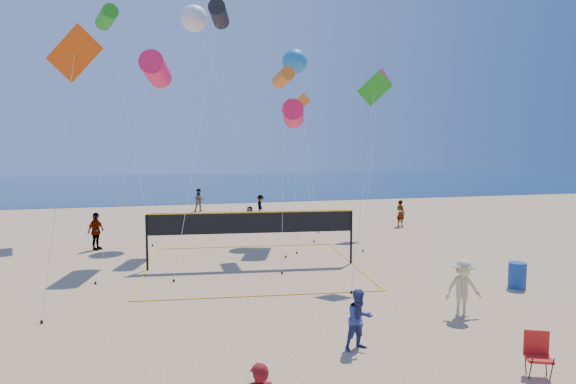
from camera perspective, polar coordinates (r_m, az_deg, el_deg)
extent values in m
cube|color=#10254F|center=(72.53, -11.25, 0.86)|extent=(140.00, 50.00, 0.03)
imported|color=navy|center=(14.08, 7.94, -13.85)|extent=(0.89, 0.75, 1.62)
imported|color=beige|center=(17.31, 18.87, -10.08)|extent=(1.24, 0.79, 1.83)
imported|color=gray|center=(28.33, -20.58, -4.11)|extent=(1.03, 1.21, 1.94)
imported|color=gray|center=(33.01, -4.29, -2.89)|extent=(1.19, 1.39, 1.51)
imported|color=gray|center=(34.94, 12.39, -2.33)|extent=(0.65, 0.76, 1.77)
imported|color=gray|center=(42.40, -9.83, -0.90)|extent=(0.91, 0.71, 1.87)
imported|color=gray|center=(39.20, -3.07, -1.51)|extent=(0.62, 1.06, 1.62)
cube|color=red|center=(13.81, 26.09, -16.27)|extent=(0.73, 0.70, 0.06)
cube|color=red|center=(13.91, 25.88, -14.76)|extent=(0.53, 0.28, 0.56)
cylinder|color=black|center=(13.64, 25.34, -17.44)|extent=(0.14, 0.27, 0.73)
cylinder|color=black|center=(14.01, 24.89, -16.81)|extent=(0.14, 0.27, 0.73)
cylinder|color=black|center=(13.77, 27.24, -17.31)|extent=(0.14, 0.27, 0.73)
cylinder|color=black|center=(14.13, 26.73, -16.70)|extent=(0.14, 0.27, 0.73)
cylinder|color=navy|center=(21.51, 24.12, -8.44)|extent=(0.71, 0.71, 0.98)
cylinder|color=black|center=(23.02, -15.41, -5.45)|extent=(0.10, 0.10, 2.42)
cylinder|color=black|center=(23.67, 7.03, -5.02)|extent=(0.10, 0.10, 2.42)
cube|color=black|center=(22.78, -4.04, -3.46)|extent=(9.02, 1.03, 0.91)
cube|color=yellow|center=(22.71, -4.05, -2.26)|extent=(9.02, 1.04, 0.06)
cube|color=yellow|center=(18.79, -2.95, -11.46)|extent=(9.22, 1.08, 0.02)
cube|color=yellow|center=(27.58, -4.72, -6.07)|extent=(9.22, 1.08, 0.02)
cylinder|color=#FF1C53|center=(25.92, -14.46, 13.03)|extent=(1.60, 2.89, 1.49)
cylinder|color=silver|center=(23.29, -17.28, 2.82)|extent=(2.53, 4.86, 8.95)
cylinder|color=black|center=(21.62, -20.61, -9.44)|extent=(0.08, 0.08, 0.10)
cylinder|color=black|center=(30.31, -7.67, 18.98)|extent=(1.45, 2.39, 1.22)
cylinder|color=silver|center=(24.91, -9.73, 7.32)|extent=(3.05, 8.82, 12.59)
cylinder|color=black|center=(21.10, -12.57, -9.60)|extent=(0.08, 0.08, 0.10)
cylinder|color=orange|center=(26.92, -0.53, 12.61)|extent=(0.82, 1.78, 0.96)
cylinder|color=silver|center=(23.93, -0.60, 2.96)|extent=(1.44, 5.39, 8.82)
cylinder|color=black|center=(21.80, -0.68, -8.99)|extent=(0.08, 0.08, 0.10)
cube|color=#F64D0A|center=(18.97, -22.62, 14.04)|extent=(1.88, 0.52, 1.92)
cylinder|color=silver|center=(17.82, -24.11, 1.05)|extent=(0.97, 2.05, 8.39)
cylinder|color=black|center=(17.70, -25.70, -12.90)|extent=(0.08, 0.08, 0.10)
cube|color=green|center=(22.12, 9.64, 11.31)|extent=(1.50, 0.33, 1.51)
cylinder|color=silver|center=(20.27, 8.44, 0.95)|extent=(2.15, 2.96, 7.73)
cylinder|color=black|center=(19.21, 7.05, -10.99)|extent=(0.08, 0.08, 0.10)
cube|color=#BB2E87|center=(33.20, 9.98, 11.78)|extent=(1.91, 0.44, 1.93)
cylinder|color=silver|center=(29.49, 9.24, 3.68)|extent=(3.50, 6.13, 9.20)
cylinder|color=black|center=(26.52, 8.33, -6.47)|extent=(0.08, 0.08, 0.10)
sphere|color=white|center=(32.83, -10.39, 18.44)|extent=(1.70, 1.70, 1.58)
cylinder|color=silver|center=(28.05, -5.90, 7.44)|extent=(3.55, 8.31, 12.91)
cylinder|color=black|center=(24.90, -0.24, -7.19)|extent=(0.08, 0.08, 0.10)
sphere|color=#2083BA|center=(31.57, 0.75, 14.30)|extent=(1.85, 1.85, 1.47)
cylinder|color=silver|center=(29.72, 1.80, 4.86)|extent=(0.30, 3.13, 10.33)
cylinder|color=black|center=(28.77, 2.93, -5.50)|extent=(0.08, 0.08, 0.10)
cylinder|color=green|center=(34.73, -19.50, 17.84)|extent=(1.58, 2.44, 1.24)
cylinder|color=silver|center=(30.97, -17.33, 7.21)|extent=(2.42, 5.70, 13.11)
cylinder|color=black|center=(28.58, -14.81, -5.74)|extent=(0.08, 0.08, 0.10)
cube|color=orange|center=(39.73, 1.52, 9.96)|extent=(1.40, 0.26, 1.39)
cylinder|color=silver|center=(35.48, 2.36, 3.55)|extent=(1.31, 8.23, 8.64)
cylinder|color=black|center=(31.81, 3.39, -4.47)|extent=(0.08, 0.08, 0.10)
cylinder|color=#FF1C53|center=(28.74, 0.59, 8.65)|extent=(1.89, 2.98, 1.51)
cylinder|color=silver|center=(27.01, 0.78, 1.37)|extent=(0.75, 3.41, 7.08)
cylinder|color=black|center=(25.78, 0.99, -6.76)|extent=(0.08, 0.08, 0.10)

